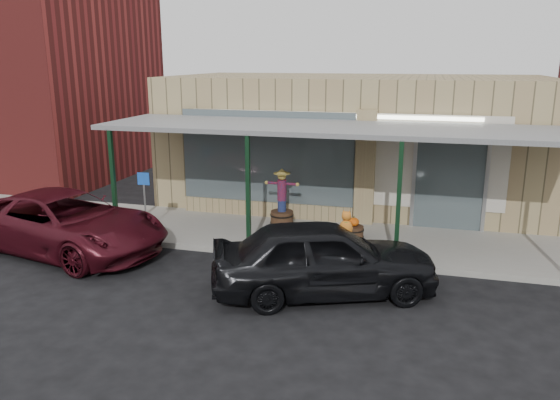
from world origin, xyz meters
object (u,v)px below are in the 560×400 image
(handicap_sign, at_px, (144,194))
(car_maroon, at_px, (65,223))
(barrel_pumpkin, at_px, (353,231))
(parked_sedan, at_px, (324,258))
(barrel_scarecrow, at_px, (282,207))

(handicap_sign, xyz_separation_m, car_maroon, (-1.35, -1.66, -0.44))
(barrel_pumpkin, xyz_separation_m, car_maroon, (-6.97, -2.41, 0.39))
(barrel_pumpkin, distance_m, parked_sedan, 3.28)
(barrel_pumpkin, height_order, handicap_sign, handicap_sign)
(handicap_sign, relative_size, car_maroon, 0.30)
(parked_sedan, xyz_separation_m, car_maroon, (-6.78, 0.84, -0.03))
(parked_sedan, bearing_deg, car_maroon, 61.16)
(parked_sedan, height_order, car_maroon, parked_sedan)
(barrel_scarecrow, bearing_deg, car_maroon, -134.59)
(barrel_pumpkin, bearing_deg, barrel_scarecrow, 162.59)
(barrel_scarecrow, relative_size, barrel_pumpkin, 2.63)
(barrel_scarecrow, distance_m, parked_sedan, 4.37)
(handicap_sign, bearing_deg, barrel_scarecrow, 17.18)
(handicap_sign, relative_size, parked_sedan, 0.33)
(barrel_scarecrow, height_order, barrel_pumpkin, barrel_scarecrow)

